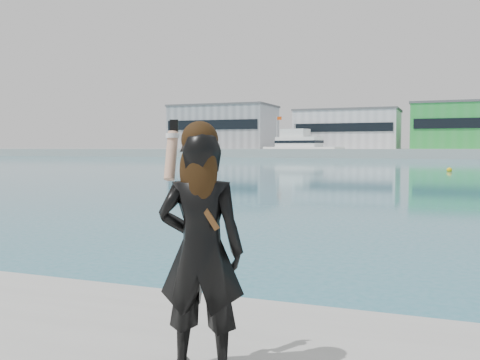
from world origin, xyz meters
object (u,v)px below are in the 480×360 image
(buoy_far, at_px, (175,160))
(motor_yacht, at_px, (301,147))
(woman, at_px, (201,244))
(buoy_extra, at_px, (449,172))

(buoy_far, bearing_deg, motor_yacht, 67.08)
(woman, bearing_deg, buoy_far, -75.42)
(motor_yacht, xyz_separation_m, buoy_far, (-14.36, -33.96, -2.42))
(buoy_extra, bearing_deg, woman, -91.86)
(buoy_extra, distance_m, woman, 50.92)
(buoy_far, relative_size, woman, 0.30)
(woman, bearing_deg, buoy_extra, -105.59)
(buoy_far, xyz_separation_m, buoy_extra, (46.06, -31.53, 0.00))
(buoy_extra, bearing_deg, motor_yacht, 115.82)
(buoy_extra, height_order, woman, woman)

